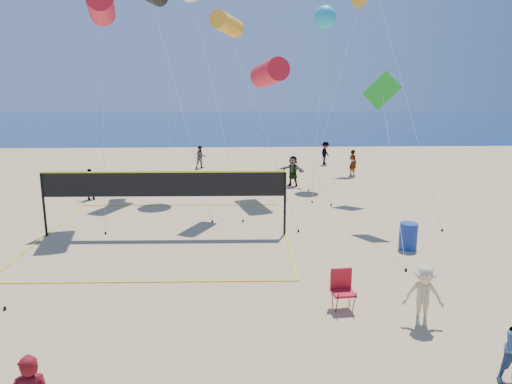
{
  "coord_description": "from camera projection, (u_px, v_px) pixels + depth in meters",
  "views": [
    {
      "loc": [
        0.34,
        -9.52,
        6.38
      ],
      "look_at": [
        0.72,
        2.0,
        3.73
      ],
      "focal_mm": 35.0,
      "sensor_mm": 36.0,
      "label": 1
    }
  ],
  "objects": [
    {
      "name": "ground",
      "position": [
        226.0,
        382.0,
        10.69
      ],
      "size": [
        120.0,
        120.0,
        0.0
      ],
      "primitive_type": "plane",
      "color": "tan",
      "rests_on": "ground"
    },
    {
      "name": "ocean",
      "position": [
        237.0,
        123.0,
        71.07
      ],
      "size": [
        140.0,
        50.0,
        0.03
      ],
      "primitive_type": "cube",
      "color": "navy",
      "rests_on": "ground"
    },
    {
      "name": "bystander_b",
      "position": [
        424.0,
        295.0,
        13.02
      ],
      "size": [
        1.16,
        0.8,
        1.64
      ],
      "primitive_type": "imported",
      "rotation": [
        0.0,
        0.0,
        -0.19
      ],
      "color": "beige",
      "rests_on": "ground"
    },
    {
      "name": "far_person_0",
      "position": [
        90.0,
        184.0,
        26.54
      ],
      "size": [
        1.05,
        0.76,
        1.66
      ],
      "primitive_type": "imported",
      "rotation": [
        0.0,
        0.0,
        0.41
      ],
      "color": "gray",
      "rests_on": "ground"
    },
    {
      "name": "far_person_1",
      "position": [
        293.0,
        171.0,
        29.81
      ],
      "size": [
        1.7,
        1.41,
        1.83
      ],
      "primitive_type": "imported",
      "rotation": [
        0.0,
        0.0,
        -0.61
      ],
      "color": "gray",
      "rests_on": "ground"
    },
    {
      "name": "far_person_2",
      "position": [
        353.0,
        163.0,
        33.0
      ],
      "size": [
        0.68,
        0.75,
        1.73
      ],
      "primitive_type": "imported",
      "rotation": [
        0.0,
        0.0,
        2.12
      ],
      "color": "gray",
      "rests_on": "ground"
    },
    {
      "name": "far_person_3",
      "position": [
        201.0,
        157.0,
        35.67
      ],
      "size": [
        0.94,
        0.83,
        1.62
      ],
      "primitive_type": "imported",
      "rotation": [
        0.0,
        0.0,
        0.32
      ],
      "color": "gray",
      "rests_on": "ground"
    },
    {
      "name": "far_person_4",
      "position": [
        325.0,
        153.0,
        37.26
      ],
      "size": [
        1.1,
        1.26,
        1.7
      ],
      "primitive_type": "imported",
      "rotation": [
        0.0,
        0.0,
        1.04
      ],
      "color": "gray",
      "rests_on": "ground"
    },
    {
      "name": "camp_chair",
      "position": [
        342.0,
        287.0,
        13.99
      ],
      "size": [
        0.67,
        0.81,
        1.26
      ],
      "rotation": [
        0.0,
        0.0,
        0.11
      ],
      "color": "red",
      "rests_on": "ground"
    },
    {
      "name": "trash_barrel",
      "position": [
        408.0,
        236.0,
        18.89
      ],
      "size": [
        0.87,
        0.87,
        1.01
      ],
      "primitive_type": "cylinder",
      "rotation": [
        0.0,
        0.0,
        -0.37
      ],
      "color": "navy",
      "rests_on": "ground"
    },
    {
      "name": "volleyball_net",
      "position": [
        164.0,
        191.0,
        20.27
      ],
      "size": [
        10.15,
        10.0,
        2.69
      ],
      "rotation": [
        0.0,
        0.0,
        -0.01
      ],
      "color": "black",
      "rests_on": "ground"
    },
    {
      "name": "kite_0",
      "position": [
        101.0,
        6.0,
        21.53
      ],
      "size": [
        1.7,
        4.46,
        10.14
      ],
      "rotation": [
        0.0,
        0.0,
        0.21
      ],
      "color": "red",
      "rests_on": "ground"
    },
    {
      "name": "kite_2",
      "position": [
        227.0,
        24.0,
        23.14
      ],
      "size": [
        3.86,
        5.42,
        9.35
      ],
      "rotation": [
        0.0,
        0.0,
        -0.43
      ],
      "color": "yellow",
      "rests_on": "ground"
    },
    {
      "name": "kite_4",
      "position": [
        383.0,
        97.0,
        21.11
      ],
      "size": [
        1.48,
        6.47,
        6.67
      ],
      "rotation": [
        0.0,
        0.0,
        -0.36
      ],
      "color": "green",
      "rests_on": "ground"
    },
    {
      "name": "kite_7",
      "position": [
        325.0,
        17.0,
        29.73
      ],
      "size": [
        2.3,
        7.0,
        10.57
      ],
      "rotation": [
        0.0,
        0.0,
        -0.32
      ],
      "color": "#21B3D3",
      "rests_on": "ground"
    },
    {
      "name": "kite_9",
      "position": [
        358.0,
        10.0,
        34.06
      ],
      "size": [
        5.36,
        8.73,
        12.55
      ],
      "rotation": [
        0.0,
        0.0,
        0.39
      ],
      "color": "yellow",
      "rests_on": "ground"
    },
    {
      "name": "kite_10",
      "position": [
        269.0,
        73.0,
        26.41
      ],
      "size": [
        4.1,
        4.3,
        7.41
      ],
      "rotation": [
        0.0,
        0.0,
        0.3
      ],
      "color": "red",
      "rests_on": "ground"
    }
  ]
}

